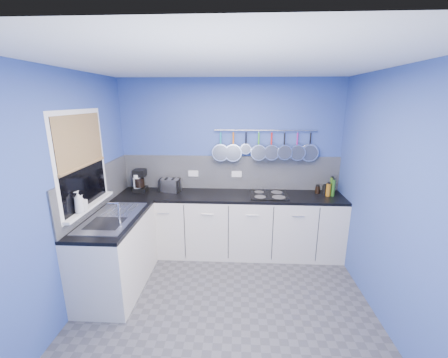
# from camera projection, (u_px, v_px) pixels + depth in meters

# --- Properties ---
(floor) EXTENTS (3.20, 3.00, 0.02)m
(floor) POSITION_uv_depth(u_px,v_px,m) (225.00, 307.00, 3.17)
(floor) COLOR #47474C
(floor) RESTS_ON ground
(ceiling) EXTENTS (3.20, 3.00, 0.02)m
(ceiling) POSITION_uv_depth(u_px,v_px,m) (225.00, 62.00, 2.50)
(ceiling) COLOR white
(ceiling) RESTS_ON ground
(wall_back) EXTENTS (3.20, 0.02, 2.50)m
(wall_back) POSITION_uv_depth(u_px,v_px,m) (230.00, 166.00, 4.29)
(wall_back) COLOR #354D99
(wall_back) RESTS_ON ground
(wall_front) EXTENTS (3.20, 0.02, 2.50)m
(wall_front) POSITION_uv_depth(u_px,v_px,m) (209.00, 304.00, 1.38)
(wall_front) COLOR #354D99
(wall_front) RESTS_ON ground
(wall_left) EXTENTS (0.02, 3.00, 2.50)m
(wall_left) POSITION_uv_depth(u_px,v_px,m) (67.00, 196.00, 2.92)
(wall_left) COLOR #354D99
(wall_left) RESTS_ON ground
(wall_right) EXTENTS (0.02, 3.00, 2.50)m
(wall_right) POSITION_uv_depth(u_px,v_px,m) (393.00, 202.00, 2.75)
(wall_right) COLOR #354D99
(wall_right) RESTS_ON ground
(backsplash_back) EXTENTS (3.20, 0.02, 0.50)m
(backsplash_back) POSITION_uv_depth(u_px,v_px,m) (230.00, 172.00, 4.29)
(backsplash_back) COLOR gray
(backsplash_back) RESTS_ON wall_back
(backsplash_left) EXTENTS (0.02, 1.80, 0.50)m
(backsplash_left) POSITION_uv_depth(u_px,v_px,m) (98.00, 188.00, 3.52)
(backsplash_left) COLOR gray
(backsplash_left) RESTS_ON wall_left
(cabinet_run_back) EXTENTS (3.20, 0.60, 0.86)m
(cabinet_run_back) POSITION_uv_depth(u_px,v_px,m) (229.00, 225.00, 4.21)
(cabinet_run_back) COLOR beige
(cabinet_run_back) RESTS_ON ground
(worktop_back) EXTENTS (3.20, 0.60, 0.04)m
(worktop_back) POSITION_uv_depth(u_px,v_px,m) (229.00, 196.00, 4.09)
(worktop_back) COLOR black
(worktop_back) RESTS_ON cabinet_run_back
(cabinet_run_left) EXTENTS (0.60, 1.20, 0.86)m
(cabinet_run_left) POSITION_uv_depth(u_px,v_px,m) (117.00, 254.00, 3.41)
(cabinet_run_left) COLOR beige
(cabinet_run_left) RESTS_ON ground
(worktop_left) EXTENTS (0.60, 1.20, 0.04)m
(worktop_left) POSITION_uv_depth(u_px,v_px,m) (113.00, 219.00, 3.29)
(worktop_left) COLOR black
(worktop_left) RESTS_ON cabinet_run_left
(window_frame) EXTENTS (0.01, 1.00, 1.10)m
(window_frame) POSITION_uv_depth(u_px,v_px,m) (82.00, 161.00, 3.12)
(window_frame) COLOR white
(window_frame) RESTS_ON wall_left
(window_glass) EXTENTS (0.01, 0.90, 1.00)m
(window_glass) POSITION_uv_depth(u_px,v_px,m) (82.00, 161.00, 3.12)
(window_glass) COLOR black
(window_glass) RESTS_ON wall_left
(bamboo_blind) EXTENTS (0.01, 0.90, 0.55)m
(bamboo_blind) POSITION_uv_depth(u_px,v_px,m) (80.00, 141.00, 3.06)
(bamboo_blind) COLOR #A38550
(bamboo_blind) RESTS_ON wall_left
(window_sill) EXTENTS (0.10, 0.98, 0.03)m
(window_sill) POSITION_uv_depth(u_px,v_px,m) (90.00, 206.00, 3.26)
(window_sill) COLOR white
(window_sill) RESTS_ON wall_left
(sink_unit) EXTENTS (0.50, 0.95, 0.01)m
(sink_unit) POSITION_uv_depth(u_px,v_px,m) (113.00, 217.00, 3.28)
(sink_unit) COLOR silver
(sink_unit) RESTS_ON worktop_left
(mixer_tap) EXTENTS (0.12, 0.08, 0.26)m
(mixer_tap) POSITION_uv_depth(u_px,v_px,m) (119.00, 213.00, 3.07)
(mixer_tap) COLOR silver
(mixer_tap) RESTS_ON worktop_left
(socket_left) EXTENTS (0.15, 0.01, 0.09)m
(socket_left) POSITION_uv_depth(u_px,v_px,m) (193.00, 173.00, 4.31)
(socket_left) COLOR white
(socket_left) RESTS_ON backsplash_back
(socket_right) EXTENTS (0.15, 0.01, 0.09)m
(socket_right) POSITION_uv_depth(u_px,v_px,m) (237.00, 174.00, 4.28)
(socket_right) COLOR white
(socket_right) RESTS_ON backsplash_back
(pot_rail) EXTENTS (1.45, 0.02, 0.02)m
(pot_rail) POSITION_uv_depth(u_px,v_px,m) (265.00, 130.00, 4.06)
(pot_rail) COLOR silver
(pot_rail) RESTS_ON wall_back
(soap_bottle_a) EXTENTS (0.11, 0.11, 0.24)m
(soap_bottle_a) POSITION_uv_depth(u_px,v_px,m) (79.00, 202.00, 2.99)
(soap_bottle_a) COLOR white
(soap_bottle_a) RESTS_ON window_sill
(soap_bottle_b) EXTENTS (0.08, 0.08, 0.17)m
(soap_bottle_b) POSITION_uv_depth(u_px,v_px,m) (82.00, 203.00, 3.06)
(soap_bottle_b) COLOR white
(soap_bottle_b) RESTS_ON window_sill
(paper_towel) EXTENTS (0.14, 0.14, 0.26)m
(paper_towel) POSITION_uv_depth(u_px,v_px,m) (137.00, 183.00, 4.18)
(paper_towel) COLOR white
(paper_towel) RESTS_ON worktop_back
(coffee_maker) EXTENTS (0.19, 0.21, 0.32)m
(coffee_maker) POSITION_uv_depth(u_px,v_px,m) (140.00, 181.00, 4.18)
(coffee_maker) COLOR black
(coffee_maker) RESTS_ON worktop_back
(toaster) EXTENTS (0.32, 0.24, 0.18)m
(toaster) POSITION_uv_depth(u_px,v_px,m) (170.00, 185.00, 4.21)
(toaster) COLOR silver
(toaster) RESTS_ON worktop_back
(canister) EXTENTS (0.12, 0.12, 0.14)m
(canister) POSITION_uv_depth(u_px,v_px,m) (177.00, 186.00, 4.23)
(canister) COLOR silver
(canister) RESTS_ON worktop_back
(hob) EXTENTS (0.52, 0.46, 0.01)m
(hob) POSITION_uv_depth(u_px,v_px,m) (269.00, 195.00, 4.04)
(hob) COLOR black
(hob) RESTS_ON worktop_back
(pan_0) EXTENTS (0.25, 0.09, 0.44)m
(pan_0) POSITION_uv_depth(u_px,v_px,m) (221.00, 146.00, 4.14)
(pan_0) COLOR silver
(pan_0) RESTS_ON pot_rail
(pan_1) EXTENTS (0.25, 0.09, 0.44)m
(pan_1) POSITION_uv_depth(u_px,v_px,m) (233.00, 146.00, 4.14)
(pan_1) COLOR silver
(pan_1) RESTS_ON pot_rail
(pan_2) EXTENTS (0.15, 0.05, 0.34)m
(pan_2) POSITION_uv_depth(u_px,v_px,m) (246.00, 142.00, 4.11)
(pan_2) COLOR silver
(pan_2) RESTS_ON pot_rail
(pan_3) EXTENTS (0.23, 0.12, 0.42)m
(pan_3) POSITION_uv_depth(u_px,v_px,m) (259.00, 145.00, 4.11)
(pan_3) COLOR silver
(pan_3) RESTS_ON pot_rail
(pan_4) EXTENTS (0.22, 0.12, 0.41)m
(pan_4) POSITION_uv_depth(u_px,v_px,m) (271.00, 145.00, 4.10)
(pan_4) COLOR silver
(pan_4) RESTS_ON pot_rail
(pan_5) EXTENTS (0.21, 0.13, 0.40)m
(pan_5) POSITION_uv_depth(u_px,v_px,m) (284.00, 145.00, 4.09)
(pan_5) COLOR silver
(pan_5) RESTS_ON pot_rail
(pan_6) EXTENTS (0.22, 0.11, 0.41)m
(pan_6) POSITION_uv_depth(u_px,v_px,m) (297.00, 145.00, 4.09)
(pan_6) COLOR silver
(pan_6) RESTS_ON pot_rail
(pan_7) EXTENTS (0.25, 0.06, 0.44)m
(pan_7) POSITION_uv_depth(u_px,v_px,m) (310.00, 146.00, 4.08)
(pan_7) COLOR silver
(pan_7) RESTS_ON pot_rail
(condiment_0) EXTENTS (0.05, 0.05, 0.24)m
(condiment_0) POSITION_uv_depth(u_px,v_px,m) (331.00, 186.00, 4.08)
(condiment_0) COLOR #3F721E
(condiment_0) RESTS_ON worktop_back
(condiment_1) EXTENTS (0.07, 0.07, 0.12)m
(condiment_1) POSITION_uv_depth(u_px,v_px,m) (325.00, 190.00, 4.10)
(condiment_1) COLOR black
(condiment_1) RESTS_ON worktop_back
(condiment_2) EXTENTS (0.07, 0.07, 0.11)m
(condiment_2) POSITION_uv_depth(u_px,v_px,m) (318.00, 190.00, 4.12)
(condiment_2) COLOR black
(condiment_2) RESTS_ON worktop_back
(condiment_3) EXTENTS (0.05, 0.05, 0.23)m
(condiment_3) POSITION_uv_depth(u_px,v_px,m) (333.00, 188.00, 3.99)
(condiment_3) COLOR #265919
(condiment_3) RESTS_ON worktop_back
(condiment_4) EXTENTS (0.07, 0.07, 0.18)m
(condiment_4) POSITION_uv_depth(u_px,v_px,m) (328.00, 190.00, 3.99)
(condiment_4) COLOR #8C5914
(condiment_4) RESTS_ON worktop_back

